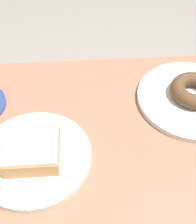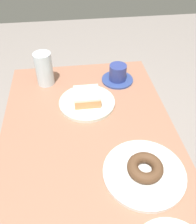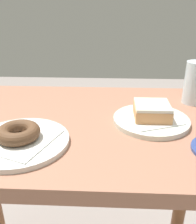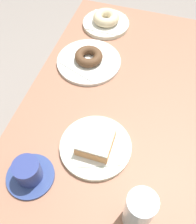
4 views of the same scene
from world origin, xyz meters
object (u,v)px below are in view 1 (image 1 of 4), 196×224
at_px(plate_chocolate_ring, 192,99).
at_px(donut_chocolate_ring, 194,90).
at_px(donut_glazed_square, 32,148).
at_px(plate_glazed_square, 34,157).

height_order(plate_chocolate_ring, donut_chocolate_ring, donut_chocolate_ring).
bearing_deg(plate_chocolate_ring, donut_glazed_square, -158.28).
height_order(plate_chocolate_ring, donut_glazed_square, donut_glazed_square).
relative_size(plate_glazed_square, donut_glazed_square, 2.20).
height_order(donut_chocolate_ring, plate_glazed_square, donut_chocolate_ring).
bearing_deg(plate_glazed_square, plate_chocolate_ring, 21.72).
bearing_deg(plate_chocolate_ring, donut_chocolate_ring, 0.00).
bearing_deg(donut_glazed_square, donut_chocolate_ring, 21.72).
height_order(plate_chocolate_ring, plate_glazed_square, plate_glazed_square).
xyz_separation_m(donut_chocolate_ring, donut_glazed_square, (-0.34, -0.13, 0.01)).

